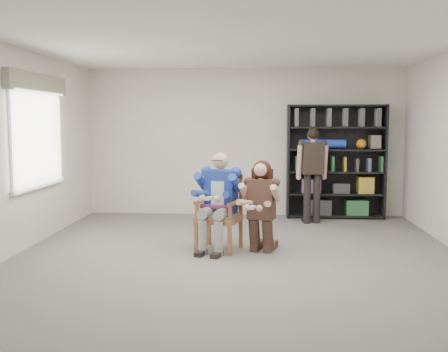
# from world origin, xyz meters

# --- Properties ---
(room_shell) EXTENTS (6.00, 7.00, 2.80)m
(room_shell) POSITION_xyz_m (0.00, 0.00, 1.40)
(room_shell) COLOR beige
(room_shell) RESTS_ON ground
(floor) EXTENTS (6.00, 7.00, 0.01)m
(floor) POSITION_xyz_m (0.00, 0.00, 0.00)
(floor) COLOR #64615D
(floor) RESTS_ON ground
(window_left) EXTENTS (0.16, 2.00, 1.75)m
(window_left) POSITION_xyz_m (-2.95, 1.00, 1.63)
(window_left) COLOR white
(window_left) RESTS_ON room_shell
(armchair) EXTENTS (0.76, 0.74, 1.06)m
(armchair) POSITION_xyz_m (-0.28, 0.67, 0.53)
(armchair) COLOR #965029
(armchair) RESTS_ON floor
(seated_man) EXTENTS (0.81, 0.96, 1.37)m
(seated_man) POSITION_xyz_m (-0.28, 0.67, 0.69)
(seated_man) COLOR navy
(seated_man) RESTS_ON floor
(kneeling_woman) EXTENTS (0.75, 0.96, 1.26)m
(kneeling_woman) POSITION_xyz_m (0.30, 0.55, 0.63)
(kneeling_woman) COLOR #39231C
(kneeling_woman) RESTS_ON floor
(bookshelf) EXTENTS (1.80, 0.38, 2.10)m
(bookshelf) POSITION_xyz_m (1.70, 3.28, 1.05)
(bookshelf) COLOR black
(bookshelf) RESTS_ON floor
(standing_man) EXTENTS (0.56, 0.38, 1.68)m
(standing_man) POSITION_xyz_m (1.21, 2.70, 0.84)
(standing_man) COLOR black
(standing_man) RESTS_ON floor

